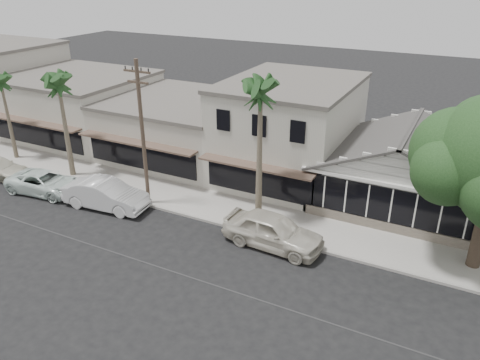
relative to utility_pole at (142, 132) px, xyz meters
The scene contains 13 objects.
ground 11.44m from the utility_pole, 30.02° to the right, with size 140.00×140.00×0.00m, color black.
sidewalk_north 5.06m from the utility_pole, 57.17° to the left, with size 90.00×3.50×0.15m, color #9E9991.
corner_shop 15.93m from the utility_pole, 27.45° to the left, with size 10.40×8.60×5.10m.
row_building_near 10.36m from the utility_pole, 54.14° to the left, with size 8.00×10.00×6.50m, color #B8B2A6.
row_building_midnear 9.23m from the utility_pole, 109.87° to the left, with size 10.00×10.00×4.20m, color #B9B4A6.
row_building_midfar 16.01m from the utility_pole, 148.42° to the left, with size 11.00×10.00×5.00m, color #B8B2A6.
utility_pole is the anchor object (origin of this frame).
car_0 9.64m from the utility_pole, ahead, with size 2.19×5.44×1.85m, color beige.
car_1 4.66m from the utility_pole, 143.81° to the right, with size 1.88×5.38×1.77m, color silver.
car_2 8.32m from the utility_pole, 166.30° to the right, with size 2.37×5.14×1.43m, color silver.
palm_east 7.66m from the utility_pole, ahead, with size 2.81×2.81×8.93m.
palm_mid 7.74m from the utility_pole, behind, with size 3.12×3.12×7.84m.
palm_west 13.86m from the utility_pole, behind, with size 2.83×2.83×6.96m.
Camera 1 is at (7.93, -15.32, 13.66)m, focal length 35.00 mm.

